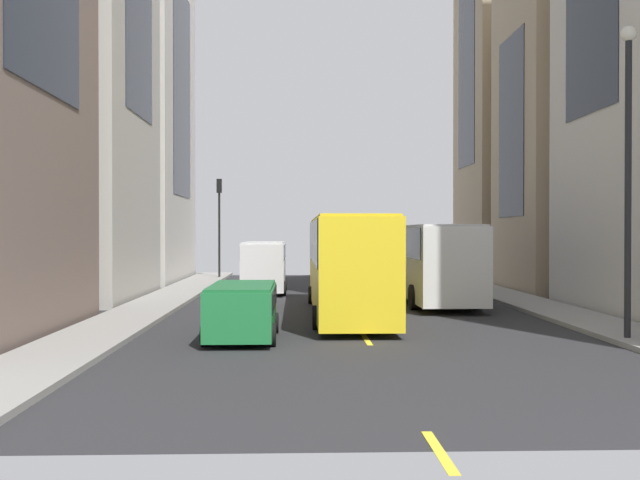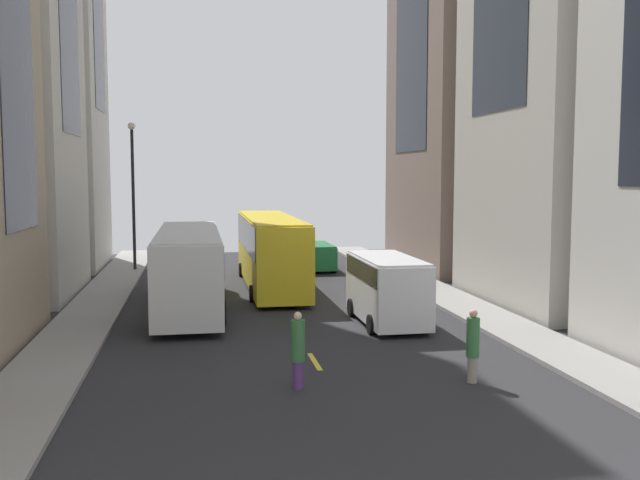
{
  "view_description": "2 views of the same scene",
  "coord_description": "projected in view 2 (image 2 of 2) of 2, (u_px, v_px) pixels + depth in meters",
  "views": [
    {
      "loc": [
        1.97,
        30.98,
        3.04
      ],
      "look_at": [
        1.07,
        2.37,
        2.75
      ],
      "focal_mm": 40.8,
      "sensor_mm": 36.0,
      "label": 1
    },
    {
      "loc": [
        -3.46,
        -31.35,
        5.67
      ],
      "look_at": [
        1.88,
        -0.61,
        2.81
      ],
      "focal_mm": 39.72,
      "sensor_mm": 36.0,
      "label": 2
    }
  ],
  "objects": [
    {
      "name": "building_east_2",
      "position": [
        482.0,
        6.0,
        42.37
      ],
      "size": [
        8.76,
        11.11,
        31.54
      ],
      "color": "#7A665B",
      "rests_on": "ground"
    },
    {
      "name": "delivery_van_white",
      "position": [
        387.0,
        285.0,
        26.93
      ],
      "size": [
        2.25,
        5.33,
        2.58
      ],
      "color": "white",
      "rests_on": "ground"
    },
    {
      "name": "lane_stripe_3",
      "position": [
        257.0,
        271.0,
        42.17
      ],
      "size": [
        0.16,
        2.0,
        0.01
      ],
      "primitive_type": "cube",
      "color": "yellow",
      "rests_on": "ground"
    },
    {
      "name": "sidewalk_west",
      "position": [
        97.0,
        305.0,
        30.53
      ],
      "size": [
        2.36,
        44.0,
        0.15
      ],
      "primitive_type": "cube",
      "color": "gray",
      "rests_on": "ground"
    },
    {
      "name": "city_bus_white",
      "position": [
        188.0,
        262.0,
        29.87
      ],
      "size": [
        2.8,
        12.09,
        3.35
      ],
      "color": "silver",
      "rests_on": "ground"
    },
    {
      "name": "pedestrian_crossing_near",
      "position": [
        298.0,
        349.0,
        18.75
      ],
      "size": [
        0.38,
        0.38,
        2.08
      ],
      "rotation": [
        0.0,
        0.0,
        1.89
      ],
      "color": "#593372",
      "rests_on": "ground"
    },
    {
      "name": "lane_stripe_1",
      "position": [
        315.0,
        362.0,
        21.56
      ],
      "size": [
        0.16,
        2.0,
        0.01
      ],
      "primitive_type": "cube",
      "color": "yellow",
      "rests_on": "ground"
    },
    {
      "name": "ground_plane",
      "position": [
        277.0,
        301.0,
        31.86
      ],
      "size": [
        41.99,
        41.99,
        0.0
      ],
      "primitive_type": "plane",
      "color": "#28282B"
    },
    {
      "name": "sidewalk_east",
      "position": [
        442.0,
        295.0,
        33.19
      ],
      "size": [
        2.36,
        44.0,
        0.15
      ],
      "primitive_type": "cube",
      "color": "gray",
      "rests_on": "ground"
    },
    {
      "name": "car_green_0",
      "position": [
        316.0,
        255.0,
        42.46
      ],
      "size": [
        1.99,
        4.19,
        1.57
      ],
      "color": "#1E7238",
      "rests_on": "ground"
    },
    {
      "name": "lane_stripe_2",
      "position": [
        277.0,
        301.0,
        31.86
      ],
      "size": [
        0.16,
        2.0,
        0.01
      ],
      "primitive_type": "cube",
      "color": "yellow",
      "rests_on": "ground"
    },
    {
      "name": "streetlamp_near",
      "position": [
        133.0,
        182.0,
        41.23
      ],
      "size": [
        0.44,
        0.44,
        8.58
      ],
      "color": "black",
      "rests_on": "ground"
    },
    {
      "name": "streetcar_yellow",
      "position": [
        270.0,
        246.0,
        35.78
      ],
      "size": [
        2.7,
        13.11,
        3.59
      ],
      "color": "yellow",
      "rests_on": "ground"
    },
    {
      "name": "pedestrian_walking_far",
      "position": [
        473.0,
        344.0,
        19.3
      ],
      "size": [
        0.36,
        0.36,
        2.04
      ],
      "rotation": [
        0.0,
        0.0,
        2.28
      ],
      "color": "gray",
      "rests_on": "ground"
    },
    {
      "name": "lane_stripe_4",
      "position": [
        245.0,
        252.0,
        52.47
      ],
      "size": [
        0.16,
        2.0,
        0.01
      ],
      "primitive_type": "cube",
      "color": "yellow",
      "rests_on": "ground"
    }
  ]
}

